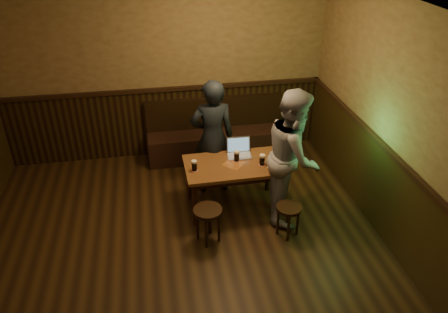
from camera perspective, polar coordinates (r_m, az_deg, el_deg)
room at (r=4.42m, az=-5.61°, el=-3.51°), size 5.04×6.04×2.84m
bench at (r=7.10m, az=-1.03°, el=2.41°), size 2.20×0.50×0.95m
pub_table at (r=5.74m, az=1.26°, el=-1.75°), size 1.29×0.75×0.69m
stool_left at (r=5.30m, az=-2.12°, el=-7.72°), size 0.44×0.44×0.47m
stool_right at (r=5.47m, az=8.45°, el=-7.21°), size 0.38×0.38×0.43m
pint_left at (r=5.53m, az=-3.90°, el=-1.20°), size 0.09×0.09×0.15m
pint_mid at (r=5.73m, az=1.66°, el=0.07°), size 0.10×0.10×0.15m
pint_right at (r=5.66m, az=5.01°, el=-0.43°), size 0.10×0.10×0.15m
laptop at (r=5.88m, az=1.98°, el=0.77°), size 0.33×0.27×0.22m
menu at (r=5.69m, az=6.83°, el=-1.20°), size 0.26×0.22×0.00m
person_suit at (r=6.01m, az=-1.52°, el=2.49°), size 0.62×0.42×1.68m
person_grey at (r=5.55m, az=9.03°, el=0.09°), size 0.92×1.04×1.77m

